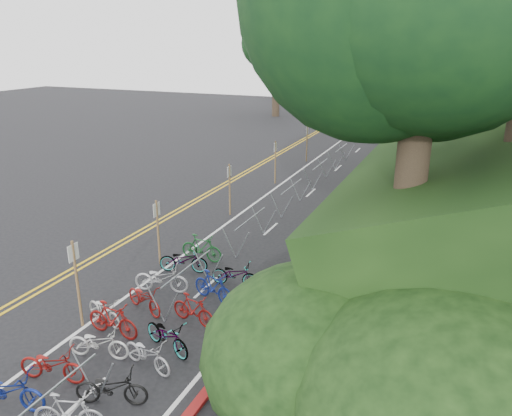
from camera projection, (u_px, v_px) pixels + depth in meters
The scene contains 9 objects.
ground at pixel (48, 327), 14.64m from camera, with size 120.00×120.00×0.00m, color black.
road_markings at pixel (222, 221), 23.19m from camera, with size 7.47×80.00×0.01m.
red_curb at pixel (339, 221), 22.94m from camera, with size 0.25×28.00×0.10m, color maroon.
bike_rack_front at pixel (44, 411), 10.05m from camera, with size 1.17×3.18×1.24m.
bike_racks_rest at pixel (291, 192), 24.56m from camera, with size 1.14×23.00×1.17m.
signpost_near at pixel (77, 279), 14.22m from camera, with size 0.08×0.40×2.70m.
signposts_rest at pixel (255, 171), 26.14m from camera, with size 0.08×18.40×2.50m.
bike_front at pixel (104, 310), 14.75m from camera, with size 1.56×0.54×0.82m, color beige.
bike_valet at pixel (146, 315), 14.36m from camera, with size 3.24×10.65×1.04m.
Camera 1 is at (10.65, -9.29, 8.02)m, focal length 35.00 mm.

